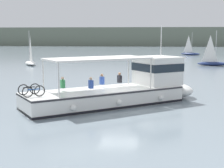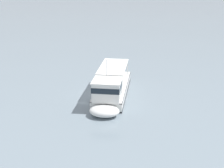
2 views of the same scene
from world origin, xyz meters
name	(u,v)px [view 2 (image 2 of 2)]	position (x,y,z in m)	size (l,w,h in m)	color
ground_plane	(106,96)	(0.00, 0.00, 0.00)	(400.00, 400.00, 0.00)	gray
ferry_main	(111,90)	(0.29, 1.04, 1.02)	(12.09, 9.99, 5.32)	white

